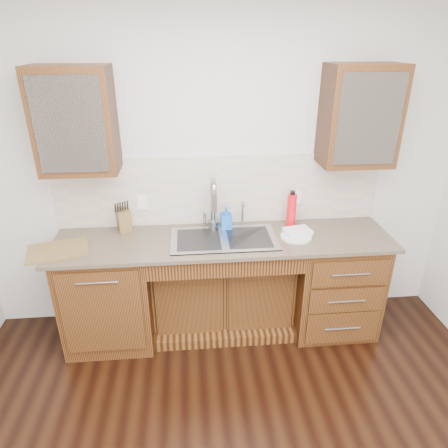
{
  "coord_description": "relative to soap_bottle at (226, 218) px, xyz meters",
  "views": [
    {
      "loc": [
        -0.26,
        -1.4,
        2.36
      ],
      "look_at": [
        0.0,
        1.4,
        1.05
      ],
      "focal_mm": 32.0,
      "sensor_mm": 36.0,
      "label": 1
    }
  ],
  "objects": [
    {
      "name": "wall_back",
      "position": [
        -0.04,
        0.2,
        0.34
      ],
      "size": [
        4.0,
        0.1,
        2.7
      ],
      "primitive_type": "cube",
      "color": "silver",
      "rests_on": "ground"
    },
    {
      "name": "base_cabinet_left",
      "position": [
        -0.99,
        -0.16,
        -0.57
      ],
      "size": [
        0.7,
        0.62,
        0.88
      ],
      "primitive_type": "cube",
      "color": "#593014",
      "rests_on": "ground"
    },
    {
      "name": "base_cabinet_center",
      "position": [
        -0.04,
        -0.07,
        -0.66
      ],
      "size": [
        1.2,
        0.44,
        0.7
      ],
      "primitive_type": "cube",
      "color": "#593014",
      "rests_on": "ground"
    },
    {
      "name": "base_cabinet_right",
      "position": [
        0.91,
        -0.16,
        -0.57
      ],
      "size": [
        0.7,
        0.62,
        0.88
      ],
      "primitive_type": "cube",
      "color": "#593014",
      "rests_on": "ground"
    },
    {
      "name": "countertop",
      "position": [
        -0.04,
        -0.17,
        -0.11
      ],
      "size": [
        2.7,
        0.65,
        0.03
      ],
      "primitive_type": "cube",
      "color": "#84705B",
      "rests_on": "base_cabinet_left"
    },
    {
      "name": "backsplash",
      "position": [
        -0.04,
        0.14,
        0.2
      ],
      "size": [
        2.7,
        0.02,
        0.59
      ],
      "primitive_type": "cube",
      "color": "beige",
      "rests_on": "wall_back"
    },
    {
      "name": "sink",
      "position": [
        -0.04,
        -0.19,
        -0.18
      ],
      "size": [
        0.84,
        0.46,
        0.19
      ],
      "primitive_type": "cube",
      "color": "#9E9EA5",
      "rests_on": "countertop"
    },
    {
      "name": "faucet",
      "position": [
        -0.11,
        0.04,
        0.1
      ],
      "size": [
        0.04,
        0.04,
        0.4
      ],
      "primitive_type": "cylinder",
      "color": "#999993",
      "rests_on": "countertop"
    },
    {
      "name": "filter_tap",
      "position": [
        0.14,
        0.05,
        0.02
      ],
      "size": [
        0.02,
        0.02,
        0.24
      ],
      "primitive_type": "cylinder",
      "color": "#999993",
      "rests_on": "countertop"
    },
    {
      "name": "upper_cabinet_left",
      "position": [
        -1.09,
        -0.02,
        0.82
      ],
      "size": [
        0.55,
        0.34,
        0.75
      ],
      "primitive_type": "cube",
      "color": "#593014",
      "rests_on": "wall_back"
    },
    {
      "name": "upper_cabinet_right",
      "position": [
        1.01,
        -0.02,
        0.82
      ],
      "size": [
        0.55,
        0.34,
        0.75
      ],
      "primitive_type": "cube",
      "color": "#593014",
      "rests_on": "wall_back"
    },
    {
      "name": "outlet_left",
      "position": [
        -0.69,
        0.13,
        0.11
      ],
      "size": [
        0.08,
        0.01,
        0.12
      ],
      "primitive_type": "cube",
      "color": "white",
      "rests_on": "backsplash"
    },
    {
      "name": "outlet_right",
      "position": [
        0.61,
        0.13,
        0.11
      ],
      "size": [
        0.08,
        0.01,
        0.12
      ],
      "primitive_type": "cube",
      "color": "white",
      "rests_on": "backsplash"
    },
    {
      "name": "soap_bottle",
      "position": [
        0.0,
        0.0,
        0.0
      ],
      "size": [
        0.09,
        0.09,
        0.2
      ],
      "primitive_type": "imported",
      "rotation": [
        0.0,
        0.0,
        0.02
      ],
      "color": "blue",
      "rests_on": "countertop"
    },
    {
      "name": "water_bottle",
      "position": [
        0.55,
        0.01,
        0.04
      ],
      "size": [
        0.1,
        0.1,
        0.29
      ],
      "primitive_type": "cylinder",
      "rotation": [
        0.0,
        0.0,
        -0.4
      ],
      "color": "red",
      "rests_on": "countertop"
    },
    {
      "name": "plate",
      "position": [
        0.54,
        -0.21,
        -0.09
      ],
      "size": [
        0.31,
        0.31,
        0.01
      ],
      "primitive_type": "cylinder",
      "rotation": [
        0.0,
        0.0,
        0.27
      ],
      "color": "beige",
      "rests_on": "countertop"
    },
    {
      "name": "dish_towel",
      "position": [
        0.56,
        -0.16,
        -0.07
      ],
      "size": [
        0.24,
        0.19,
        0.03
      ],
      "primitive_type": "cube",
      "rotation": [
        0.0,
        0.0,
        0.21
      ],
      "color": "white",
      "rests_on": "plate"
    },
    {
      "name": "knife_block",
      "position": [
        -0.85,
        0.07,
        -0.01
      ],
      "size": [
        0.15,
        0.19,
        0.18
      ],
      "primitive_type": "cube",
      "rotation": [
        0.0,
        0.0,
        0.32
      ],
      "color": "brown",
      "rests_on": "countertop"
    },
    {
      "name": "cutting_board",
      "position": [
        -1.3,
        -0.27,
        -0.09
      ],
      "size": [
        0.49,
        0.4,
        0.02
      ],
      "primitive_type": "cube",
      "rotation": [
        0.0,
        0.0,
        0.25
      ],
      "color": "olive",
      "rests_on": "countertop"
    },
    {
      "name": "cup_left_a",
      "position": [
        -1.21,
        -0.02,
        0.76
      ],
      "size": [
        0.15,
        0.15,
        0.09
      ],
      "primitive_type": "imported",
      "rotation": [
        0.0,
        0.0,
        0.34
      ],
      "color": "white",
      "rests_on": "upper_cabinet_left"
    },
    {
      "name": "cup_left_b",
      "position": [
        -1.01,
        -0.02,
        0.76
      ],
      "size": [
        0.12,
        0.12,
        0.09
      ],
      "primitive_type": "imported",
      "rotation": [
        0.0,
        0.0,
        -0.32
      ],
      "color": "white",
      "rests_on": "upper_cabinet_left"
    },
    {
      "name": "cup_right_a",
      "position": [
        0.95,
        -0.02,
        0.77
      ],
      "size": [
        0.17,
        0.17,
        0.1
      ],
      "primitive_type": "imported",
      "rotation": [
        0.0,
        0.0,
        -0.39
      ],
      "color": "white",
      "rests_on": "upper_cabinet_right"
    },
    {
      "name": "cup_right_b",
      "position": [
        1.07,
        -0.02,
        0.76
      ],
      "size": [
        0.13,
        0.13,
        0.09
      ],
      "primitive_type": "imported",
      "rotation": [
        0.0,
        0.0,
        -0.34
      ],
      "color": "white",
      "rests_on": "upper_cabinet_right"
    }
  ]
}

